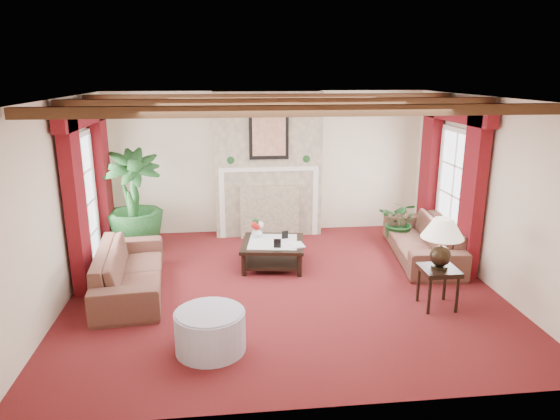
{
  "coord_description": "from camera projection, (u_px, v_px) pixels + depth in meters",
  "views": [
    {
      "loc": [
        -0.8,
        -6.69,
        3.04
      ],
      "look_at": [
        -0.01,
        0.4,
        1.06
      ],
      "focal_mm": 32.0,
      "sensor_mm": 36.0,
      "label": 1
    }
  ],
  "objects": [
    {
      "name": "floor",
      "position": [
        284.0,
        287.0,
        7.3
      ],
      "size": [
        6.0,
        6.0,
        0.0
      ],
      "primitive_type": "plane",
      "color": "#500E16",
      "rests_on": "ground"
    },
    {
      "name": "ceiling",
      "position": [
        284.0,
        98.0,
        6.58
      ],
      "size": [
        6.0,
        6.0,
        0.0
      ],
      "primitive_type": "plane",
      "rotation": [
        3.14,
        0.0,
        0.0
      ],
      "color": "white",
      "rests_on": "floor"
    },
    {
      "name": "back_wall",
      "position": [
        267.0,
        163.0,
        9.58
      ],
      "size": [
        6.0,
        0.02,
        2.7
      ],
      "primitive_type": "cube",
      "color": "beige",
      "rests_on": "ground"
    },
    {
      "name": "left_wall",
      "position": [
        60.0,
        203.0,
        6.62
      ],
      "size": [
        0.02,
        5.5,
        2.7
      ],
      "primitive_type": "cube",
      "color": "beige",
      "rests_on": "ground"
    },
    {
      "name": "right_wall",
      "position": [
        488.0,
        192.0,
        7.26
      ],
      "size": [
        0.02,
        5.5,
        2.7
      ],
      "primitive_type": "cube",
      "color": "beige",
      "rests_on": "ground"
    },
    {
      "name": "ceiling_beams",
      "position": [
        284.0,
        103.0,
        6.6
      ],
      "size": [
        6.0,
        3.0,
        0.12
      ],
      "primitive_type": null,
      "color": "#332010",
      "rests_on": "ceiling"
    },
    {
      "name": "fireplace",
      "position": [
        268.0,
        91.0,
        9.02
      ],
      "size": [
        2.0,
        0.52,
        2.7
      ],
      "primitive_type": null,
      "color": "tan",
      "rests_on": "ground"
    },
    {
      "name": "french_door_left",
      "position": [
        77.0,
        135.0,
        7.38
      ],
      "size": [
        0.1,
        1.1,
        2.16
      ],
      "primitive_type": null,
      "color": "white",
      "rests_on": "ground"
    },
    {
      "name": "french_door_right",
      "position": [
        460.0,
        130.0,
        8.01
      ],
      "size": [
        0.1,
        1.1,
        2.16
      ],
      "primitive_type": null,
      "color": "white",
      "rests_on": "ground"
    },
    {
      "name": "curtains_left",
      "position": [
        82.0,
        106.0,
        7.28
      ],
      "size": [
        0.2,
        2.4,
        2.55
      ],
      "primitive_type": null,
      "color": "#530B12",
      "rests_on": "ground"
    },
    {
      "name": "curtains_right",
      "position": [
        456.0,
        104.0,
        7.88
      ],
      "size": [
        0.2,
        2.4,
        2.55
      ],
      "primitive_type": null,
      "color": "#530B12",
      "rests_on": "ground"
    },
    {
      "name": "sofa_left",
      "position": [
        129.0,
        262.0,
        7.06
      ],
      "size": [
        2.35,
        1.08,
        0.87
      ],
      "primitive_type": "imported",
      "rotation": [
        0.0,
        0.0,
        1.67
      ],
      "color": "#350E19",
      "rests_on": "ground"
    },
    {
      "name": "sofa_right",
      "position": [
        422.0,
        233.0,
        8.34
      ],
      "size": [
        2.42,
        1.23,
        0.88
      ],
      "primitive_type": "imported",
      "rotation": [
        0.0,
        0.0,
        -1.7
      ],
      "color": "#350E19",
      "rests_on": "ground"
    },
    {
      "name": "potted_palm",
      "position": [
        135.0,
        223.0,
        8.66
      ],
      "size": [
        1.84,
        2.24,
        0.99
      ],
      "primitive_type": "imported",
      "rotation": [
        0.0,
        0.0,
        0.25
      ],
      "color": "black",
      "rests_on": "ground"
    },
    {
      "name": "small_plant",
      "position": [
        400.0,
        226.0,
        9.08
      ],
      "size": [
        1.52,
        1.52,
        0.64
      ],
      "primitive_type": "imported",
      "rotation": [
        0.0,
        0.0,
        -0.63
      ],
      "color": "black",
      "rests_on": "ground"
    },
    {
      "name": "coffee_table",
      "position": [
        273.0,
        254.0,
        8.05
      ],
      "size": [
        1.12,
        1.12,
        0.4
      ],
      "primitive_type": null,
      "rotation": [
        0.0,
        0.0,
        -0.15
      ],
      "color": "black",
      "rests_on": "ground"
    },
    {
      "name": "side_table",
      "position": [
        437.0,
        287.0,
        6.62
      ],
      "size": [
        0.48,
        0.48,
        0.55
      ],
      "primitive_type": null,
      "rotation": [
        0.0,
        0.0,
        0.02
      ],
      "color": "black",
      "rests_on": "ground"
    },
    {
      "name": "ottoman",
      "position": [
        210.0,
        331.0,
        5.59
      ],
      "size": [
        0.8,
        0.8,
        0.46
      ],
      "primitive_type": "cylinder",
      "color": "#A9A7BD",
      "rests_on": "ground"
    },
    {
      "name": "table_lamp",
      "position": [
        442.0,
        243.0,
        6.45
      ],
      "size": [
        0.55,
        0.55,
        0.7
      ],
      "primitive_type": null,
      "color": "black",
      "rests_on": "side_table"
    },
    {
      "name": "flower_vase",
      "position": [
        257.0,
        232.0,
        8.2
      ],
      "size": [
        0.29,
        0.3,
        0.18
      ],
      "primitive_type": "imported",
      "rotation": [
        0.0,
        0.0,
        0.34
      ],
      "color": "silver",
      "rests_on": "coffee_table"
    },
    {
      "name": "book",
      "position": [
        290.0,
        237.0,
        7.76
      ],
      "size": [
        0.22,
        0.08,
        0.29
      ],
      "primitive_type": "imported",
      "rotation": [
        0.0,
        0.0,
        0.13
      ],
      "color": "black",
      "rests_on": "coffee_table"
    },
    {
      "name": "photo_frame_a",
      "position": [
        277.0,
        244.0,
        7.7
      ],
      "size": [
        0.11,
        0.03,
        0.15
      ],
      "primitive_type": null,
      "rotation": [
        0.0,
        0.0,
        -0.12
      ],
      "color": "black",
      "rests_on": "coffee_table"
    },
    {
      "name": "photo_frame_b",
      "position": [
        285.0,
        235.0,
        8.12
      ],
      "size": [
        0.11,
        0.05,
        0.14
      ],
      "primitive_type": null,
      "rotation": [
        0.0,
        0.0,
        0.27
      ],
      "color": "black",
      "rests_on": "coffee_table"
    }
  ]
}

